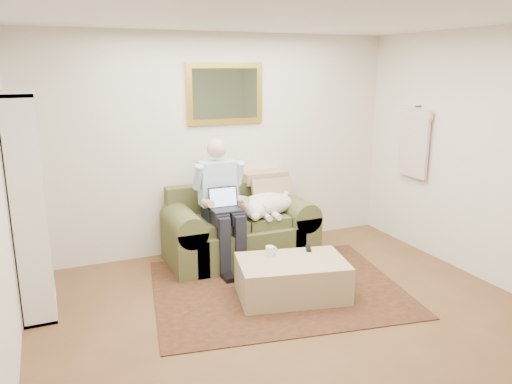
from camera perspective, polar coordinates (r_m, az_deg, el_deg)
room_shell at (r=4.10m, az=5.36°, el=1.28°), size 4.51×5.00×2.61m
rug at (r=5.22m, az=2.40°, el=-10.86°), size 2.76×2.35×0.01m
sofa at (r=5.88m, az=-1.88°, el=-4.85°), size 1.70×0.87×1.02m
seated_man at (r=5.53m, az=-3.80°, el=-1.52°), size 0.56×0.80×1.43m
laptop at (r=5.47m, az=-3.58°, el=-1.34°), size 0.33×0.26×0.24m
sleeping_dog at (r=5.82m, az=1.21°, el=-1.38°), size 0.70×0.44×0.26m
ottoman at (r=4.98m, az=4.12°, el=-9.84°), size 1.16×0.87×0.38m
coffee_mug at (r=4.99m, az=1.59°, el=-6.76°), size 0.08×0.08×0.10m
tv_remote at (r=5.19m, az=6.00°, el=-6.46°), size 0.11×0.16×0.02m
bookshelf at (r=4.91m, az=-24.51°, el=-1.40°), size 0.28×0.80×2.00m
wall_mirror at (r=5.98m, az=-3.55°, el=11.16°), size 0.94×0.04×0.72m
hanging_shirt at (r=6.34m, az=17.63°, el=5.70°), size 0.06×0.52×0.90m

